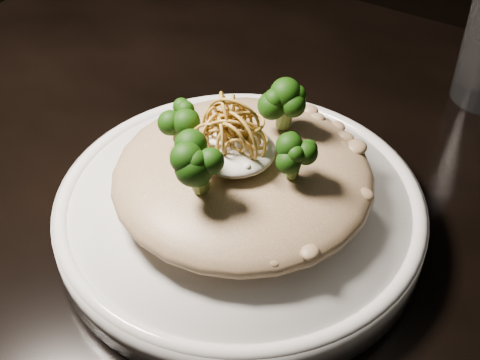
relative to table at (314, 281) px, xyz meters
name	(u,v)px	position (x,y,z in m)	size (l,w,h in m)	color
table	(314,281)	(0.00, 0.00, 0.00)	(1.10, 0.80, 0.75)	black
plate	(240,214)	(-0.06, -0.04, 0.10)	(0.31, 0.31, 0.03)	white
risotto	(243,176)	(-0.06, -0.04, 0.14)	(0.22, 0.22, 0.05)	brown
broccoli	(235,128)	(-0.06, -0.04, 0.19)	(0.15, 0.15, 0.06)	black
cheese	(235,150)	(-0.06, -0.05, 0.17)	(0.06, 0.06, 0.02)	silver
shallots	(233,122)	(-0.06, -0.05, 0.20)	(0.06, 0.06, 0.04)	#925F1F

